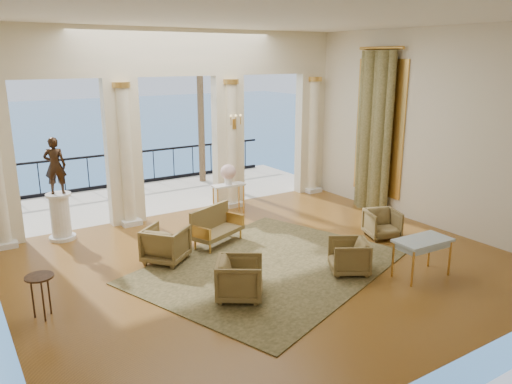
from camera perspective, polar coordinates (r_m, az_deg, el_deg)
floor at (r=9.71m, az=1.09°, el=-8.12°), size 9.00×9.00×0.00m
room_walls at (r=8.07m, az=5.66°, el=8.27°), size 9.00×9.00×9.00m
arcade at (r=12.34m, az=-8.91°, el=9.14°), size 9.00×0.56×4.50m
terrace at (r=14.63m, az=-11.67°, el=-0.57°), size 10.00×3.60×0.10m
balustrade at (r=15.98m, az=-13.86°, el=2.33°), size 9.00×0.06×1.03m
palm_tree at (r=15.64m, az=-6.54°, el=15.99°), size 2.00×2.00×4.50m
curtain at (r=12.97m, az=13.33°, el=6.70°), size 0.33×1.40×4.09m
window_frame at (r=13.10m, az=13.92°, el=7.09°), size 0.04×1.60×3.40m
wall_sconce at (r=12.74m, az=-2.46°, el=7.88°), size 0.30×0.11×0.33m
rug at (r=9.55m, az=1.52°, el=-8.48°), size 5.64×5.01×0.02m
armchair_a at (r=8.25m, az=-1.87°, el=-9.66°), size 0.98×0.99×0.75m
armchair_b at (r=11.27m, az=14.24°, el=-3.40°), size 0.83×0.81×0.68m
armchair_c at (r=9.34m, az=10.58°, el=-7.07°), size 0.89×0.90×0.69m
armchair_d at (r=9.81m, az=-10.28°, el=-5.70°), size 1.02×1.03×0.77m
settee at (r=10.57m, az=-4.70°, el=-3.89°), size 1.31×0.94×0.80m
game_table at (r=9.42m, az=18.53°, el=-5.55°), size 1.06×0.61×0.71m
pedestal at (r=11.57m, az=-21.44°, el=-2.71°), size 0.56×0.56×1.03m
statue at (r=11.29m, az=-21.99°, el=2.82°), size 0.52×0.44×1.22m
console_table at (r=12.42m, az=-3.17°, el=0.29°), size 0.85×0.36×0.79m
urn at (r=12.32m, az=-3.19°, el=2.19°), size 0.38×0.38×0.51m
side_table at (r=8.23m, az=-23.48°, el=-9.41°), size 0.42×0.42×0.69m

